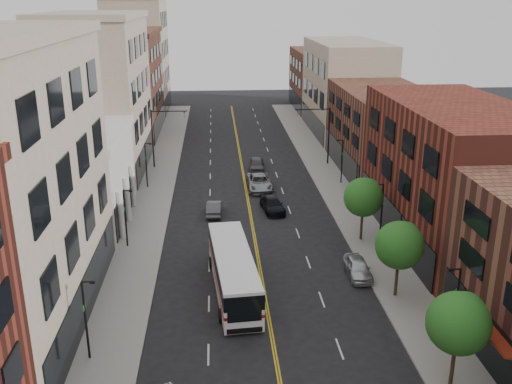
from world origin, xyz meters
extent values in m
cube|color=gray|center=(-10.00, 35.00, 0.07)|extent=(4.00, 110.00, 0.15)
cube|color=gray|center=(10.00, 35.00, 0.07)|extent=(4.00, 110.00, 0.15)
cube|color=silver|center=(-17.00, 31.00, 4.00)|extent=(10.00, 14.00, 8.00)
cube|color=tan|center=(-17.00, 48.00, 9.00)|extent=(10.00, 20.00, 18.00)
cube|color=brown|center=(-17.00, 68.00, 7.50)|extent=(10.00, 20.00, 15.00)
cube|color=tan|center=(-17.00, 86.00, 10.00)|extent=(10.00, 16.00, 20.00)
cube|color=#5B2218|center=(17.00, 24.00, 6.00)|extent=(10.00, 22.00, 12.00)
cube|color=brown|center=(17.00, 45.00, 5.00)|extent=(10.00, 20.00, 10.00)
cube|color=tan|center=(17.00, 66.00, 7.00)|extent=(10.00, 22.00, 14.00)
cube|color=brown|center=(17.00, 86.00, 5.50)|extent=(10.00, 18.00, 11.00)
cylinder|color=black|center=(9.30, 4.00, 1.40)|extent=(0.22, 0.22, 2.50)
sphere|color=#24621C|center=(9.30, 4.00, 4.04)|extent=(3.40, 3.40, 3.40)
sphere|color=#24621C|center=(9.80, 4.40, 4.55)|extent=(2.04, 2.04, 2.04)
cylinder|color=black|center=(9.30, 14.00, 1.40)|extent=(0.22, 0.22, 2.50)
sphere|color=#24621C|center=(9.30, 14.00, 4.04)|extent=(3.40, 3.40, 3.40)
sphere|color=#24621C|center=(9.80, 14.40, 4.55)|extent=(2.04, 2.04, 2.04)
cylinder|color=black|center=(9.30, 24.00, 1.40)|extent=(0.22, 0.22, 2.50)
sphere|color=#24621C|center=(9.30, 24.00, 4.04)|extent=(3.40, 3.40, 3.40)
sphere|color=#24621C|center=(9.80, 24.40, 4.55)|extent=(2.04, 2.04, 2.04)
cylinder|color=black|center=(-11.00, 8.00, 2.65)|extent=(0.14, 0.14, 5.00)
cylinder|color=black|center=(-10.65, 8.00, 5.15)|extent=(0.70, 0.10, 0.10)
cube|color=black|center=(-10.40, 8.00, 5.10)|extent=(0.28, 0.14, 0.14)
cube|color=#19592D|center=(-11.00, 8.00, 3.55)|extent=(0.04, 0.55, 0.35)
cylinder|color=black|center=(-11.00, 24.00, 2.65)|extent=(0.14, 0.14, 5.00)
cylinder|color=black|center=(-10.65, 24.00, 5.15)|extent=(0.70, 0.10, 0.10)
cube|color=black|center=(-10.40, 24.00, 5.10)|extent=(0.28, 0.14, 0.14)
cube|color=#19592D|center=(-11.00, 24.00, 3.55)|extent=(0.04, 0.55, 0.35)
cylinder|color=black|center=(-11.00, 40.00, 2.65)|extent=(0.14, 0.14, 5.00)
cylinder|color=black|center=(-10.65, 40.00, 5.15)|extent=(0.70, 0.10, 0.10)
cube|color=black|center=(-10.40, 40.00, 5.10)|extent=(0.28, 0.14, 0.14)
cube|color=#19592D|center=(-11.00, 40.00, 3.55)|extent=(0.04, 0.55, 0.35)
cylinder|color=black|center=(11.00, 8.00, 2.65)|extent=(0.14, 0.14, 5.00)
cylinder|color=black|center=(10.65, 8.00, 5.15)|extent=(0.70, 0.10, 0.10)
cube|color=black|center=(10.40, 8.00, 5.10)|extent=(0.28, 0.14, 0.14)
cube|color=#19592D|center=(11.00, 8.00, 3.55)|extent=(0.04, 0.55, 0.35)
cylinder|color=black|center=(11.00, 24.00, 2.65)|extent=(0.14, 0.14, 5.00)
cylinder|color=black|center=(10.65, 24.00, 5.15)|extent=(0.70, 0.10, 0.10)
cube|color=black|center=(10.40, 24.00, 5.10)|extent=(0.28, 0.14, 0.14)
cube|color=#19592D|center=(11.00, 24.00, 3.55)|extent=(0.04, 0.55, 0.35)
cylinder|color=black|center=(11.00, 40.00, 2.65)|extent=(0.14, 0.14, 5.00)
cylinder|color=black|center=(10.65, 40.00, 5.15)|extent=(0.70, 0.10, 0.10)
cube|color=black|center=(10.40, 40.00, 5.10)|extent=(0.28, 0.14, 0.14)
cube|color=#19592D|center=(11.00, 40.00, 3.55)|extent=(0.04, 0.55, 0.35)
cylinder|color=black|center=(-11.00, 48.00, 3.75)|extent=(0.18, 0.18, 7.20)
cylinder|color=black|center=(-8.80, 48.00, 7.15)|extent=(4.40, 0.12, 0.12)
imported|color=black|center=(-7.00, 48.00, 6.75)|extent=(0.15, 0.18, 0.90)
cylinder|color=black|center=(11.00, 48.00, 3.75)|extent=(0.18, 0.18, 7.20)
cylinder|color=black|center=(8.80, 48.00, 7.15)|extent=(4.40, 0.12, 0.12)
imported|color=black|center=(7.00, 48.00, 6.75)|extent=(0.15, 0.18, 0.90)
cube|color=white|center=(-2.21, 15.67, 1.63)|extent=(3.56, 12.05, 2.87)
cube|color=black|center=(-2.21, 15.67, 2.32)|extent=(3.60, 12.09, 1.04)
cube|color=#A10B0E|center=(-2.21, 15.67, 1.34)|extent=(3.60, 12.09, 0.22)
cube|color=black|center=(-1.72, 9.73, 1.88)|extent=(2.17, 0.24, 1.58)
cylinder|color=black|center=(-3.19, 11.61, 0.47)|extent=(0.36, 0.97, 0.95)
cylinder|color=black|center=(-0.58, 11.83, 0.47)|extent=(0.36, 0.97, 0.95)
cylinder|color=black|center=(-3.85, 19.50, 0.47)|extent=(0.36, 0.97, 0.95)
cylinder|color=black|center=(-1.24, 19.72, 0.47)|extent=(0.36, 0.97, 0.95)
imported|color=silver|center=(7.40, 17.37, 0.71)|extent=(1.68, 4.17, 1.42)
imported|color=#4A4A4F|center=(-3.58, 31.30, 0.66)|extent=(1.56, 4.08, 1.33)
imported|color=black|center=(2.25, 31.83, 0.68)|extent=(2.51, 4.92, 1.37)
imported|color=gray|center=(1.50, 38.79, 0.80)|extent=(2.81, 5.82, 1.60)
imported|color=#434347|center=(1.75, 46.09, 0.77)|extent=(2.07, 4.60, 1.54)
camera|label=1|loc=(-3.27, -21.34, 20.38)|focal=40.00mm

